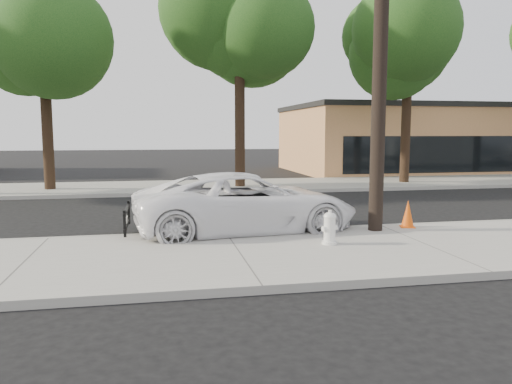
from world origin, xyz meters
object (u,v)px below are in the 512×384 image
(police_cruiser, at_px, (246,203))
(fire_hydrant, at_px, (330,229))
(utility_pole, at_px, (381,37))
(traffic_cone, at_px, (408,214))

(police_cruiser, distance_m, fire_hydrant, 2.58)
(utility_pole, distance_m, fire_hydrant, 4.68)
(police_cruiser, height_order, fire_hydrant, police_cruiser)
(utility_pole, distance_m, police_cruiser, 5.04)
(police_cruiser, bearing_deg, utility_pole, -112.54)
(police_cruiser, distance_m, traffic_cone, 4.05)
(utility_pole, xyz_separation_m, fire_hydrant, (-1.61, -1.24, -4.22))
(utility_pole, distance_m, traffic_cone, 4.33)
(utility_pole, height_order, traffic_cone, utility_pole)
(fire_hydrant, bearing_deg, traffic_cone, 12.77)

